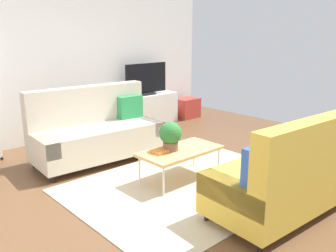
{
  "coord_description": "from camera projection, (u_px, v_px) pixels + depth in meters",
  "views": [
    {
      "loc": [
        -3.0,
        -3.24,
        1.92
      ],
      "look_at": [
        0.2,
        0.27,
        0.65
      ],
      "focal_mm": 38.44,
      "sensor_mm": 36.0,
      "label": 1
    }
  ],
  "objects": [
    {
      "name": "tv_console",
      "position": [
        146.0,
        110.0,
        7.46
      ],
      "size": [
        1.4,
        0.44,
        0.64
      ],
      "primitive_type": "cube",
      "color": "silver",
      "rests_on": "ground_plane"
    },
    {
      "name": "table_book_0",
      "position": [
        161.0,
        151.0,
        4.55
      ],
      "size": [
        0.25,
        0.2,
        0.04
      ],
      "primitive_type": "cube",
      "rotation": [
        0.0,
        0.0,
        0.07
      ],
      "color": "orange",
      "rests_on": "coffee_table"
    },
    {
      "name": "ground_plane",
      "position": [
        171.0,
        180.0,
        4.76
      ],
      "size": [
        7.68,
        7.68,
        0.0
      ],
      "primitive_type": "plane",
      "color": "brown"
    },
    {
      "name": "bottle_0",
      "position": [
        130.0,
        92.0,
        7.04
      ],
      "size": [
        0.05,
        0.05,
        0.23
      ],
      "primitive_type": "cylinder",
      "color": "#3F8C4C",
      "rests_on": "tv_console"
    },
    {
      "name": "storage_trunk",
      "position": [
        187.0,
        108.0,
        8.13
      ],
      "size": [
        0.52,
        0.4,
        0.44
      ],
      "primitive_type": "cube",
      "color": "#B2382D",
      "rests_on": "ground_plane"
    },
    {
      "name": "coffee_table",
      "position": [
        180.0,
        152.0,
        4.67
      ],
      "size": [
        1.1,
        0.56,
        0.42
      ],
      "color": "tan",
      "rests_on": "ground_plane"
    },
    {
      "name": "couch_green",
      "position": [
        292.0,
        174.0,
        3.82
      ],
      "size": [
        1.95,
        0.97,
        1.1
      ],
      "rotation": [
        0.0,
        0.0,
        -0.07
      ],
      "color": "gold",
      "rests_on": "ground_plane"
    },
    {
      "name": "area_rug",
      "position": [
        188.0,
        185.0,
        4.59
      ],
      "size": [
        2.9,
        2.2,
        0.01
      ],
      "primitive_type": "cube",
      "color": "beige",
      "rests_on": "ground_plane"
    },
    {
      "name": "couch_beige",
      "position": [
        97.0,
        131.0,
        5.42
      ],
      "size": [
        1.95,
        0.96,
        1.1
      ],
      "rotation": [
        0.0,
        0.0,
        3.08
      ],
      "color": "beige",
      "rests_on": "ground_plane"
    },
    {
      "name": "vase_0",
      "position": [
        121.0,
        94.0,
        7.02
      ],
      "size": [
        0.09,
        0.09,
        0.15
      ],
      "primitive_type": "cylinder",
      "color": "#33B29E",
      "rests_on": "tv_console"
    },
    {
      "name": "wall_far",
      "position": [
        64.0,
        57.0,
        6.39
      ],
      "size": [
        6.4,
        0.12,
        2.9
      ],
      "primitive_type": "cube",
      "color": "white",
      "rests_on": "ground_plane"
    },
    {
      "name": "tv",
      "position": [
        146.0,
        80.0,
        7.28
      ],
      "size": [
        1.0,
        0.2,
        0.64
      ],
      "color": "black",
      "rests_on": "tv_console"
    },
    {
      "name": "potted_plant",
      "position": [
        171.0,
        135.0,
        4.59
      ],
      "size": [
        0.29,
        0.29,
        0.37
      ],
      "color": "brown",
      "rests_on": "coffee_table"
    }
  ]
}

